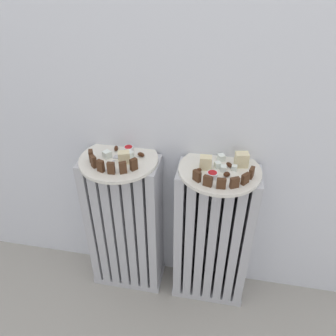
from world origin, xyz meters
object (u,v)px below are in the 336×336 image
Objects in this scene: jam_bowl_right at (212,175)px; fork at (113,162)px; radiator_right at (212,238)px; radiator_left at (125,226)px; jam_bowl_left at (129,149)px; plate_right at (220,170)px; plate_left at (119,160)px.

jam_bowl_right reaches higher than fork.
radiator_right is at bearing 69.13° from jam_bowl_right.
radiator_left is 18.27× the size of jam_bowl_left.
radiator_left and radiator_right have the same top height.
plate_right reaches higher than radiator_left.
radiator_left is 17.79× the size of jam_bowl_right.
plate_left is at bearing -180.00° from radiator_right.
radiator_left is 2.26× the size of plate_right.
fork reaches higher than plate_left.
radiator_left is 0.37m from radiator_right.
plate_left is at bearing -112.70° from jam_bowl_left.
radiator_right is 18.27× the size of jam_bowl_left.
radiator_right is at bearing 63.43° from plate_right.
radiator_left is at bearing 180.00° from plate_right.
jam_bowl_left is (-0.35, 0.05, 0.36)m from radiator_right.
radiator_right is at bearing -8.97° from jam_bowl_left.
fork is at bearing -175.91° from radiator_right.
radiator_left is at bearing 63.43° from plate_left.
fork is (-0.01, -0.03, 0.35)m from radiator_left.
plate_left is (-0.00, -0.00, 0.34)m from radiator_left.
plate_left is 2.77× the size of fork.
radiator_left is 0.36m from jam_bowl_left.
fork reaches higher than radiator_left.
plate_right is 0.07m from jam_bowl_right.
radiator_left is at bearing 170.35° from jam_bowl_right.
radiator_right is 0.50m from jam_bowl_left.
fork is (-0.01, -0.03, 0.01)m from plate_left.
plate_right is at bearing 0.00° from plate_left.
radiator_right is 0.36m from jam_bowl_right.
radiator_left is 0.34m from plate_left.
radiator_right is 2.26× the size of plate_right.
jam_bowl_right is (-0.02, -0.06, 0.02)m from plate_right.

